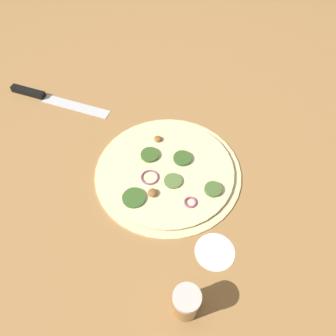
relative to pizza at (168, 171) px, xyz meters
The scene contains 5 objects.
ground_plane 0.01m from the pizza, 58.16° to the right, with size 3.00×3.00×0.00m, color #9E703F.
pizza is the anchor object (origin of this frame).
knife 0.47m from the pizza, ahead, with size 0.32×0.12×0.02m.
spice_jar 0.32m from the pizza, 132.13° to the left, with size 0.05×0.05×0.08m.
flour_patch 0.23m from the pizza, 151.87° to the left, with size 0.09×0.09×0.00m.
Camera 1 is at (-0.28, 0.39, 0.66)m, focal length 35.00 mm.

